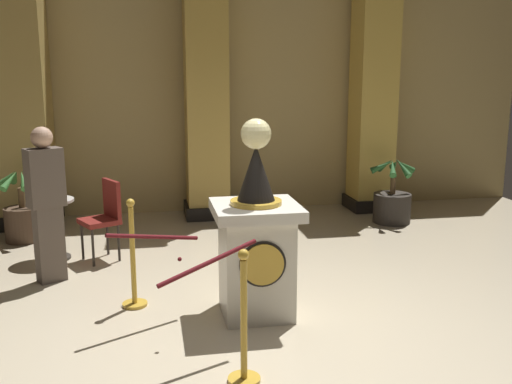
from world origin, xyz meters
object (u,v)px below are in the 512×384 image
(potted_palm_left, at_px, (23,217))
(cafe_table, at_px, (53,221))
(stanchion_near, at_px, (133,269))
(potted_palm_right, at_px, (392,202))
(pedestal_clock, at_px, (256,243))
(stanchion_far, at_px, (244,337))
(bystander_guest, at_px, (46,201))
(cafe_chair_red, at_px, (105,213))

(potted_palm_left, distance_m, cafe_table, 1.04)
(stanchion_near, xyz_separation_m, potted_palm_right, (3.73, 2.52, -0.06))
(pedestal_clock, xyz_separation_m, stanchion_far, (-0.31, -1.17, -0.34))
(bystander_guest, relative_size, cafe_chair_red, 1.73)
(potted_palm_left, xyz_separation_m, bystander_guest, (0.60, -1.66, 0.55))
(potted_palm_left, relative_size, bystander_guest, 0.60)
(stanchion_near, distance_m, potted_palm_left, 2.93)
(pedestal_clock, bearing_deg, cafe_table, 135.82)
(potted_palm_right, bearing_deg, cafe_chair_red, -166.14)
(bystander_guest, distance_m, cafe_table, 0.88)
(cafe_table, bearing_deg, cafe_chair_red, -10.55)
(pedestal_clock, height_order, stanchion_near, pedestal_clock)
(stanchion_near, relative_size, potted_palm_left, 1.06)
(potted_palm_left, height_order, potted_palm_right, potted_palm_right)
(potted_palm_right, distance_m, cafe_chair_red, 4.22)
(potted_palm_right, bearing_deg, pedestal_clock, -131.86)
(pedestal_clock, xyz_separation_m, stanchion_near, (-1.12, 0.40, -0.32))
(pedestal_clock, bearing_deg, cafe_chair_red, 127.53)
(pedestal_clock, bearing_deg, stanchion_far, -104.76)
(potted_palm_right, xyz_separation_m, bystander_guest, (-4.62, -1.66, 0.58))
(pedestal_clock, height_order, cafe_chair_red, pedestal_clock)
(pedestal_clock, relative_size, potted_palm_left, 1.82)
(potted_palm_left, relative_size, cafe_chair_red, 1.04)
(stanchion_near, relative_size, cafe_table, 1.44)
(cafe_chair_red, bearing_deg, stanchion_far, -69.41)
(cafe_table, bearing_deg, bystander_guest, -84.09)
(pedestal_clock, relative_size, stanchion_near, 1.72)
(stanchion_far, distance_m, potted_palm_left, 4.69)
(pedestal_clock, relative_size, cafe_chair_red, 1.89)
(potted_palm_right, xyz_separation_m, cafe_chair_red, (-4.09, -1.01, 0.27))
(potted_palm_left, height_order, bystander_guest, bystander_guest)
(pedestal_clock, distance_m, cafe_chair_red, 2.41)
(stanchion_far, bearing_deg, bystander_guest, 124.88)
(potted_palm_right, distance_m, bystander_guest, 4.95)
(stanchion_far, distance_m, cafe_table, 3.66)
(stanchion_far, relative_size, bystander_guest, 0.60)
(potted_palm_left, relative_size, potted_palm_right, 0.98)
(stanchion_near, height_order, bystander_guest, bystander_guest)
(potted_palm_left, bearing_deg, bystander_guest, -70.09)
(stanchion_near, height_order, cafe_chair_red, stanchion_near)
(pedestal_clock, relative_size, bystander_guest, 1.09)
(pedestal_clock, bearing_deg, potted_palm_left, 131.77)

